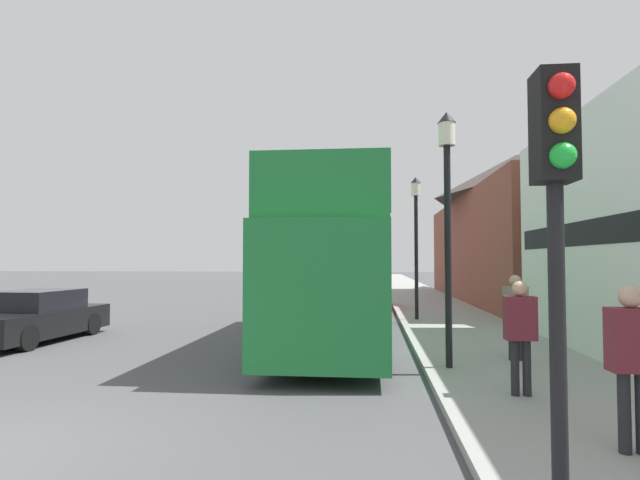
{
  "coord_description": "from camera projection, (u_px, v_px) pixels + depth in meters",
  "views": [
    {
      "loc": [
        4.65,
        -5.03,
        2.2
      ],
      "look_at": [
        3.44,
        6.99,
        2.7
      ],
      "focal_mm": 28.0,
      "sensor_mm": 36.0,
      "label": 1
    }
  ],
  "objects": [
    {
      "name": "parked_car_ahead_of_bus",
      "position": [
        369.0,
        296.0,
        21.98
      ],
      "size": [
        1.8,
        4.41,
        1.34
      ],
      "rotation": [
        0.0,
        0.0,
        -0.01
      ],
      "color": "maroon",
      "rests_on": "ground_plane"
    },
    {
      "name": "pedestrian_second",
      "position": [
        520.0,
        326.0,
        7.63
      ],
      "size": [
        0.46,
        0.25,
        1.74
      ],
      "color": "#232328",
      "rests_on": "sidewalk"
    },
    {
      "name": "sidewalk",
      "position": [
        434.0,
        308.0,
        22.52
      ],
      "size": [
        3.63,
        108.0,
        0.14
      ],
      "color": "#999993",
      "rests_on": "ground_plane"
    },
    {
      "name": "pedestrian_third",
      "position": [
        516.0,
        309.0,
        10.32
      ],
      "size": [
        0.46,
        0.25,
        1.76
      ],
      "color": "#232328",
      "rests_on": "sidewalk"
    },
    {
      "name": "lamp_post_second",
      "position": [
        416.0,
        222.0,
        17.65
      ],
      "size": [
        0.35,
        0.35,
        5.03
      ],
      "color": "black",
      "rests_on": "sidewalk"
    },
    {
      "name": "ground_plane",
      "position": [
        282.0,
        302.0,
        26.25
      ],
      "size": [
        144.0,
        144.0,
        0.0
      ],
      "primitive_type": "plane",
      "color": "#4C4C4F"
    },
    {
      "name": "brick_terrace_rear",
      "position": [
        516.0,
        229.0,
        26.16
      ],
      "size": [
        6.0,
        20.25,
        7.76
      ],
      "color": "brown",
      "rests_on": "ground_plane"
    },
    {
      "name": "lamp_post_nearest",
      "position": [
        447.0,
        191.0,
        9.73
      ],
      "size": [
        0.35,
        0.35,
        4.98
      ],
      "color": "black",
      "rests_on": "sidewalk"
    },
    {
      "name": "traffic_signal",
      "position": [
        556.0,
        193.0,
        3.72
      ],
      "size": [
        0.28,
        0.42,
        3.49
      ],
      "color": "black",
      "rests_on": "sidewalk"
    },
    {
      "name": "tour_bus",
      "position": [
        337.0,
        272.0,
        13.41
      ],
      "size": [
        2.57,
        10.04,
        4.17
      ],
      "rotation": [
        0.0,
        0.0,
        0.0
      ],
      "color": "#1E7A38",
      "rests_on": "ground_plane"
    },
    {
      "name": "parked_car_far_side",
      "position": [
        35.0,
        317.0,
        13.58
      ],
      "size": [
        1.98,
        4.43,
        1.39
      ],
      "rotation": [
        0.0,
        0.0,
        3.11
      ],
      "color": "black",
      "rests_on": "ground_plane"
    },
    {
      "name": "pedestrian_nearest",
      "position": [
        632.0,
        352.0,
        5.35
      ],
      "size": [
        0.47,
        0.26,
        1.78
      ],
      "color": "#232328",
      "rests_on": "sidewalk"
    }
  ]
}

